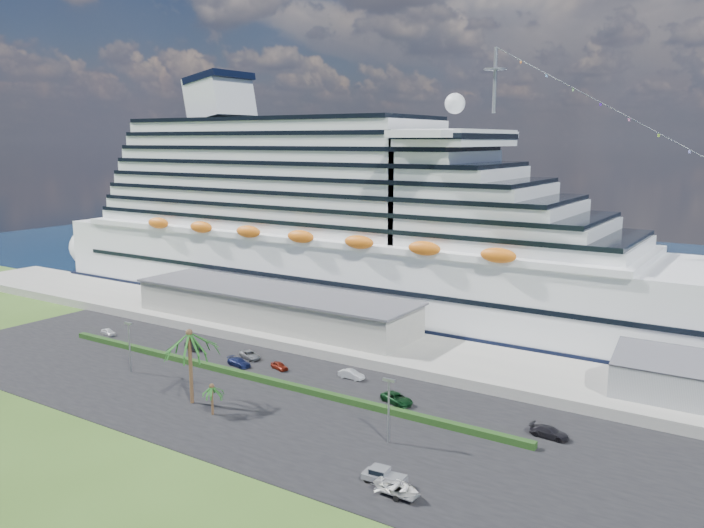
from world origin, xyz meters
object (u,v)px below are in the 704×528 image
Objects in this scene: pickup_truck at (384,475)px; boat_trailer at (397,487)px; cruise_ship at (353,234)px; parked_car_3 at (239,362)px.

boat_trailer is (2.59, -1.69, 0.15)m from pickup_truck.
boat_trailer is (48.89, -66.93, -15.46)m from cruise_ship.
cruise_ship reaches higher than parked_car_3.
cruise_ship reaches higher than boat_trailer.
parked_car_3 is at bearing -82.08° from cruise_ship.
parked_car_3 is at bearing 152.08° from boat_trailer.
pickup_truck is at bearing -108.35° from parked_car_3.
parked_car_3 is 0.91× the size of pickup_truck.
pickup_truck is at bearing -54.63° from cruise_ship.
cruise_ship is at bearing 125.37° from pickup_truck.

